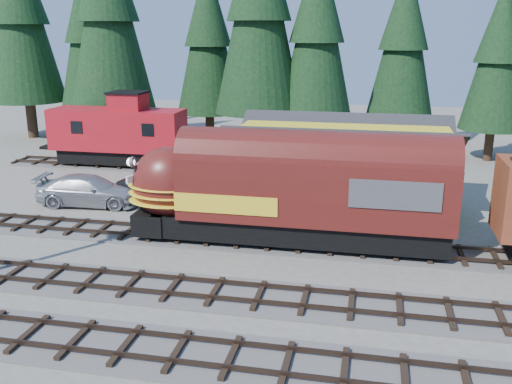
% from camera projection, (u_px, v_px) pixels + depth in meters
% --- Properties ---
extents(ground, '(120.00, 120.00, 0.00)m').
position_uv_depth(ground, '(324.00, 283.00, 23.90)').
color(ground, '#6B665B').
rests_on(ground, ground).
extents(track_spur, '(32.00, 3.20, 0.33)m').
position_uv_depth(track_spur, '(213.00, 170.00, 42.78)').
color(track_spur, '#4C4947').
rests_on(track_spur, ground).
extents(depot, '(12.80, 7.00, 5.30)m').
position_uv_depth(depot, '(342.00, 160.00, 32.97)').
color(depot, gold).
rests_on(depot, ground).
extents(conifer_backdrop, '(82.22, 23.67, 17.43)m').
position_uv_depth(conifer_backdrop, '(424.00, 24.00, 43.25)').
color(conifer_backdrop, black).
rests_on(conifer_backdrop, ground).
extents(locomotive, '(15.94, 3.17, 4.33)m').
position_uv_depth(locomotive, '(279.00, 195.00, 27.47)').
color(locomotive, black).
rests_on(locomotive, ground).
extents(caboose, '(10.26, 2.98, 5.33)m').
position_uv_depth(caboose, '(118.00, 133.00, 43.52)').
color(caboose, black).
rests_on(caboose, ground).
extents(pickup_truck_a, '(7.28, 4.79, 1.86)m').
position_uv_depth(pickup_truck_a, '(171.00, 188.00, 34.61)').
color(pickup_truck_a, black).
rests_on(pickup_truck_a, ground).
extents(pickup_truck_b, '(6.45, 3.12, 1.81)m').
position_uv_depth(pickup_truck_b, '(89.00, 190.00, 34.26)').
color(pickup_truck_b, '#9DA0A5').
rests_on(pickup_truck_b, ground).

